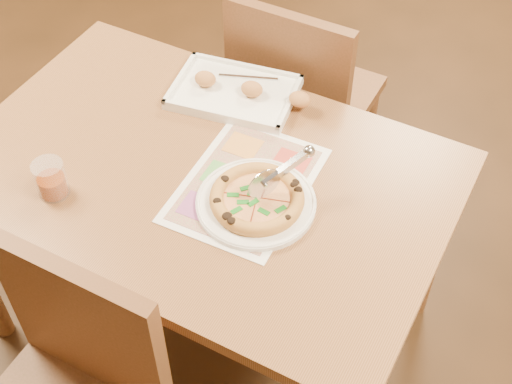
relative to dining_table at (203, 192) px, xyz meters
The scene contains 9 objects.
dining_table is the anchor object (origin of this frame).
chair_near 0.61m from the dining_table, 90.00° to the right, with size 0.42×0.42×0.47m.
chair_far 0.61m from the dining_table, 90.00° to the left, with size 0.42×0.42×0.47m.
plate 0.21m from the dining_table, 11.77° to the right, with size 0.30×0.30×0.02m, color white.
pizza 0.22m from the dining_table, 11.81° to the right, with size 0.24×0.24×0.04m.
pizza_cutter 0.29m from the dining_table, ahead, with size 0.10×0.16×0.10m.
appetizer_tray 0.33m from the dining_table, 100.95° to the left, with size 0.42×0.30×0.06m.
glass_tumbler 0.40m from the dining_table, 140.10° to the right, with size 0.08×0.08×0.10m.
menu 0.16m from the dining_table, ahead, with size 0.31×0.43×0.01m, color white.
Camera 1 is at (0.74, -1.08, 2.07)m, focal length 50.00 mm.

